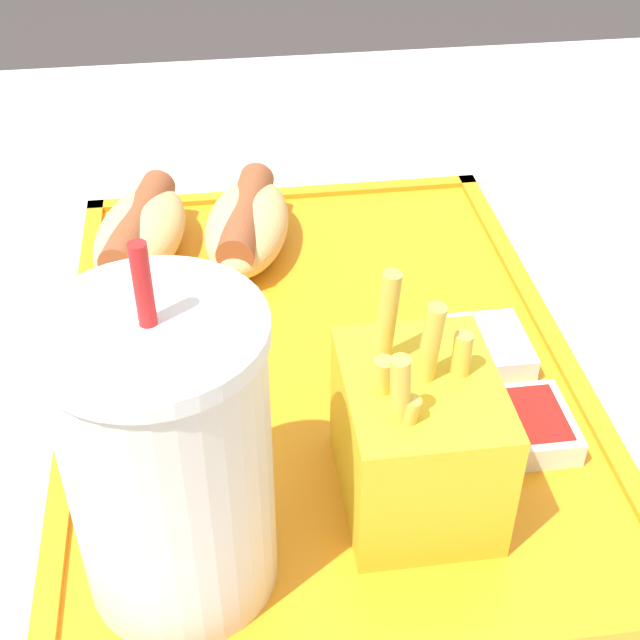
# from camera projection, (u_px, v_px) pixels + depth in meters

# --- Properties ---
(food_tray) EXTENTS (0.41, 0.30, 0.01)m
(food_tray) POSITION_uv_depth(u_px,v_px,m) (320.00, 365.00, 0.54)
(food_tray) COLOR orange
(food_tray) RESTS_ON dining_table
(soda_cup) EXTENTS (0.09, 0.09, 0.18)m
(soda_cup) POSITION_uv_depth(u_px,v_px,m) (169.00, 460.00, 0.37)
(soda_cup) COLOR silver
(soda_cup) RESTS_ON food_tray
(hot_dog_far) EXTENTS (0.13, 0.08, 0.04)m
(hot_dog_far) POSITION_uv_depth(u_px,v_px,m) (140.00, 232.00, 0.61)
(hot_dog_far) COLOR #DBB270
(hot_dog_far) RESTS_ON food_tray
(hot_dog_near) EXTENTS (0.12, 0.08, 0.04)m
(hot_dog_near) POSITION_uv_depth(u_px,v_px,m) (247.00, 224.00, 0.62)
(hot_dog_near) COLOR #DBB270
(hot_dog_near) RESTS_ON food_tray
(fries_carton) EXTENTS (0.09, 0.07, 0.13)m
(fries_carton) POSITION_uv_depth(u_px,v_px,m) (417.00, 437.00, 0.43)
(fries_carton) COLOR gold
(fries_carton) RESTS_ON food_tray
(sauce_cup_mayo) EXTENTS (0.05, 0.05, 0.02)m
(sauce_cup_mayo) POSITION_uv_depth(u_px,v_px,m) (482.00, 347.00, 0.54)
(sauce_cup_mayo) COLOR silver
(sauce_cup_mayo) RESTS_ON food_tray
(sauce_cup_ketchup) EXTENTS (0.05, 0.05, 0.02)m
(sauce_cup_ketchup) POSITION_uv_depth(u_px,v_px,m) (522.00, 425.00, 0.48)
(sauce_cup_ketchup) COLOR silver
(sauce_cup_ketchup) RESTS_ON food_tray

